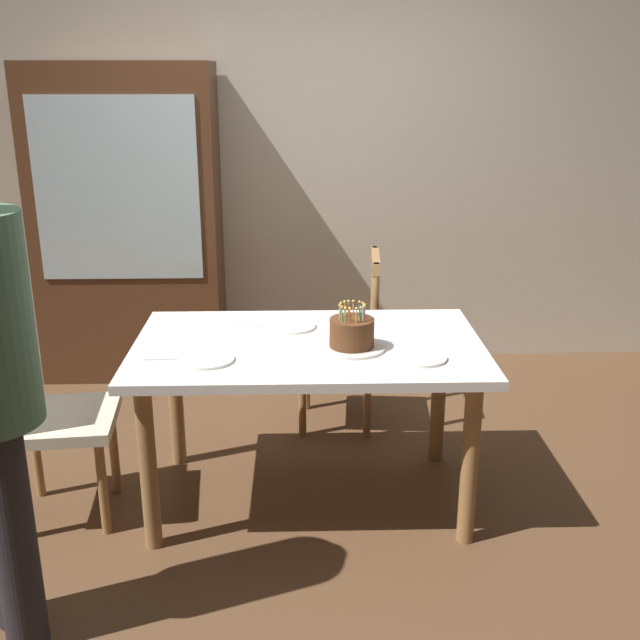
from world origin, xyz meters
name	(u,v)px	position (x,y,z in m)	size (l,w,h in m)	color
ground	(309,497)	(0.00, 0.00, 0.00)	(6.40, 6.40, 0.00)	brown
back_wall	(304,161)	(0.00, 1.85, 1.30)	(6.40, 0.10, 2.60)	beige
dining_table	(308,364)	(0.00, 0.00, 0.65)	(1.48, 0.90, 0.75)	white
birthday_cake	(352,335)	(0.18, -0.08, 0.81)	(0.28, 0.28, 0.20)	silver
plate_near_celebrant	(207,359)	(-0.41, -0.20, 0.76)	(0.22, 0.22, 0.01)	white
plate_far_side	(291,326)	(-0.07, 0.20, 0.76)	(0.22, 0.22, 0.01)	white
plate_near_guest	(420,357)	(0.44, -0.20, 0.76)	(0.22, 0.22, 0.01)	white
fork_near_celebrant	(167,359)	(-0.57, -0.19, 0.75)	(0.18, 0.02, 0.01)	silver
fork_far_side	(256,327)	(-0.23, 0.21, 0.75)	(0.18, 0.02, 0.01)	silver
chair_spindle_back	(342,344)	(0.19, 0.77, 0.46)	(0.47, 0.47, 0.95)	tan
chair_upholstered	(38,403)	(-1.13, -0.11, 0.53)	(0.48, 0.48, 0.95)	beige
china_cabinet	(129,225)	(-1.07, 1.56, 0.95)	(1.10, 0.45, 1.90)	#56331E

